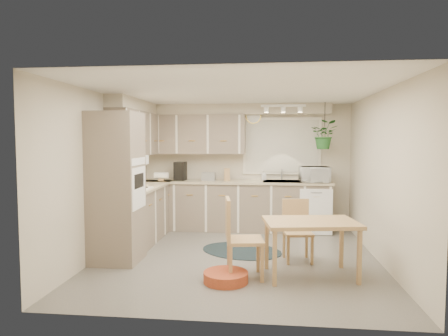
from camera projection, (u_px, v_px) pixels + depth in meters
The scene contains 35 objects.
floor at pixel (237, 257), 5.84m from camera, with size 4.20×4.20×0.00m, color slate.
ceiling at pixel (238, 92), 5.67m from camera, with size 4.20×4.20×0.00m, color white.
wall_back at pixel (246, 166), 7.84m from camera, with size 4.00×0.04×2.40m, color beige.
wall_front at pixel (221, 196), 3.68m from camera, with size 4.00×0.04×2.40m, color beige.
wall_left at pixel (105, 174), 5.97m from camera, with size 0.04×4.20×2.40m, color beige.
wall_right at pixel (381, 177), 5.54m from camera, with size 0.04×4.20×2.40m, color beige.
base_cab_left at pixel (143, 214), 6.86m from camera, with size 0.60×1.85×0.90m, color gray.
base_cab_back at pixel (234, 206), 7.62m from camera, with size 3.60×0.60×0.90m, color gray.
counter_left at pixel (143, 187), 6.83m from camera, with size 0.64×1.89×0.04m, color #C5B990.
counter_back at pixel (234, 182), 7.57m from camera, with size 3.64×0.64×0.04m, color #C5B990.
oven_stack at pixel (116, 188), 5.58m from camera, with size 0.65×0.65×2.10m, color gray.
wall_oven_face at pixel (139, 188), 5.54m from camera, with size 0.02×0.56×0.58m, color white.
upper_cab_left at pixel (137, 134), 6.90m from camera, with size 0.35×2.00×0.75m, color gray.
upper_cab_back at pixel (194, 134), 7.73m from camera, with size 2.00×0.35×0.75m, color gray.
soffit_left at pixel (135, 106), 6.87m from camera, with size 0.30×2.00×0.20m, color beige.
soffit_back at pixel (235, 109), 7.64m from camera, with size 3.60×0.30×0.20m, color beige.
cooktop at pixel (132, 189), 6.26m from camera, with size 0.52×0.58×0.02m, color white.
range_hood at pixel (131, 160), 6.23m from camera, with size 0.40×0.60×0.14m, color white.
window_blinds at pixel (282, 146), 7.71m from camera, with size 1.40×0.02×1.00m, color silver.
window_frame at pixel (282, 146), 7.72m from camera, with size 1.50×0.02×1.10m, color white.
sink at pixel (282, 184), 7.49m from camera, with size 0.70×0.48×0.10m, color #96989D.
dishwasher_front at pixel (316, 212), 7.15m from camera, with size 0.58×0.01×0.83m, color white.
track_light_bar at pixel (283, 106), 7.14m from camera, with size 0.80×0.04×0.04m, color white.
wall_clock at pixel (253, 116), 7.73m from camera, with size 0.30×0.30×0.03m, color gold.
dining_table at pixel (310, 249), 5.00m from camera, with size 1.13×0.75×0.71m, color tan.
chair_left at pixel (245, 238), 4.96m from camera, with size 0.47×0.47×1.00m, color tan.
chair_back at pixel (298, 231), 5.63m from camera, with size 0.40×0.40×0.86m, color tan.
braided_rug at pixel (242, 251), 6.18m from camera, with size 1.28×0.96×0.01m, color black.
pet_bed at pixel (226, 277), 4.81m from camera, with size 0.54×0.54×0.13m, color #C14026.
microwave at pixel (314, 173), 7.31m from camera, with size 0.52×0.29×0.35m, color white.
soap_bottle at pixel (264, 178), 7.67m from camera, with size 0.09×0.19×0.09m, color white.
hanging_plant at pixel (324, 138), 7.25m from camera, with size 0.47×0.52×0.41m, color #276228.
coffee_maker at pixel (180, 171), 7.68m from camera, with size 0.20×0.24×0.36m, color black.
toaster at pixel (209, 176), 7.65m from camera, with size 0.26×0.15×0.16m, color #96989D.
knife_block at pixel (227, 174), 7.64m from camera, with size 0.11×0.11×0.24m, color tan.
Camera 1 is at (0.42, -5.72, 1.71)m, focal length 32.00 mm.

